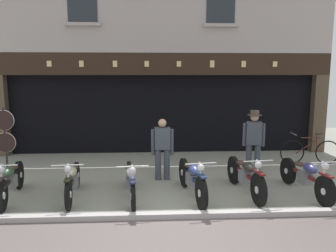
# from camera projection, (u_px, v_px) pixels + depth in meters

# --- Properties ---
(ground) EXTENTS (22.94, 22.00, 0.18)m
(ground) POSITION_uv_depth(u_px,v_px,m) (180.00, 250.00, 5.11)
(ground) COLOR gray
(shop_facade) EXTENTS (11.24, 4.42, 6.58)m
(shop_facade) POSITION_uv_depth(u_px,v_px,m) (162.00, 97.00, 12.70)
(shop_facade) COLOR black
(shop_facade) RESTS_ON ground
(motorcycle_far_left) EXTENTS (0.62, 1.99, 0.92)m
(motorcycle_far_left) POSITION_uv_depth(u_px,v_px,m) (10.00, 180.00, 6.99)
(motorcycle_far_left) COLOR black
(motorcycle_far_left) RESTS_ON ground
(motorcycle_left) EXTENTS (0.62, 1.91, 0.90)m
(motorcycle_left) POSITION_uv_depth(u_px,v_px,m) (73.00, 179.00, 7.07)
(motorcycle_left) COLOR black
(motorcycle_left) RESTS_ON ground
(motorcycle_center_left) EXTENTS (0.62, 2.05, 0.90)m
(motorcycle_center_left) POSITION_uv_depth(u_px,v_px,m) (131.00, 180.00, 7.04)
(motorcycle_center_left) COLOR black
(motorcycle_center_left) RESTS_ON ground
(motorcycle_center) EXTENTS (0.62, 2.07, 0.93)m
(motorcycle_center) POSITION_uv_depth(u_px,v_px,m) (192.00, 178.00, 7.10)
(motorcycle_center) COLOR black
(motorcycle_center) RESTS_ON ground
(motorcycle_center_right) EXTENTS (0.62, 2.07, 0.94)m
(motorcycle_center_right) POSITION_uv_depth(u_px,v_px,m) (245.00, 175.00, 7.31)
(motorcycle_center_right) COLOR black
(motorcycle_center_right) RESTS_ON ground
(motorcycle_right) EXTENTS (0.62, 2.07, 0.91)m
(motorcycle_right) POSITION_uv_depth(u_px,v_px,m) (306.00, 176.00, 7.29)
(motorcycle_right) COLOR black
(motorcycle_right) RESTS_ON ground
(salesman_left) EXTENTS (0.56, 0.25, 1.54)m
(salesman_left) POSITION_uv_depth(u_px,v_px,m) (162.00, 147.00, 8.25)
(salesman_left) COLOR #3D424C
(salesman_left) RESTS_ON ground
(shopkeeper_center) EXTENTS (0.55, 0.36, 1.72)m
(shopkeeper_center) POSITION_uv_depth(u_px,v_px,m) (254.00, 140.00, 8.54)
(shopkeeper_center) COLOR #3D424C
(shopkeeper_center) RESTS_ON ground
(tyre_sign_pole) EXTENTS (0.58, 0.06, 1.71)m
(tyre_sign_pole) POSITION_uv_depth(u_px,v_px,m) (5.00, 132.00, 9.29)
(tyre_sign_pole) COLOR #232328
(tyre_sign_pole) RESTS_ON ground
(advert_board_near) EXTENTS (0.84, 0.03, 0.96)m
(advert_board_near) POSITION_uv_depth(u_px,v_px,m) (218.00, 103.00, 11.24)
(advert_board_near) COLOR silver
(leaning_bicycle) EXTENTS (1.75, 0.50, 0.95)m
(leaning_bicycle) POSITION_uv_depth(u_px,v_px,m) (310.00, 151.00, 9.81)
(leaning_bicycle) COLOR black
(leaning_bicycle) RESTS_ON ground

